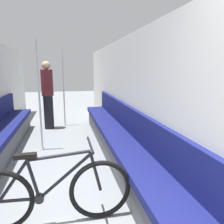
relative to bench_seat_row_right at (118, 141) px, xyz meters
The scene contains 6 objects.
wall_right 0.81m from the bench_seat_row_right, ahead, with size 0.10×9.56×2.14m, color silver.
bench_seat_row_right is the anchor object (origin of this frame).
bicycle 1.87m from the bench_seat_row_right, 124.62° to the right, with size 1.62×0.46×0.84m.
grab_pole_near 2.75m from the bench_seat_row_right, 110.19° to the left, with size 0.08×0.08×2.12m.
grab_pole_far 1.68m from the bench_seat_row_right, 153.84° to the left, with size 0.08×0.08×2.12m.
passenger_standing 2.69m from the bench_seat_row_right, 120.40° to the left, with size 0.30×0.30×1.75m.
Camera 1 is at (0.15, -0.45, 1.56)m, focal length 35.00 mm.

